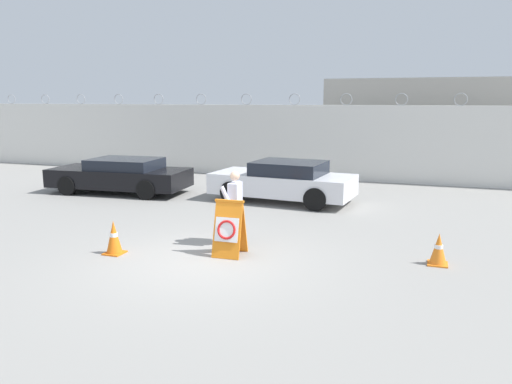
# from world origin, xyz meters

# --- Properties ---
(ground_plane) EXTENTS (90.00, 90.00, 0.00)m
(ground_plane) POSITION_xyz_m (0.00, 0.00, 0.00)
(ground_plane) COLOR gray
(perimeter_wall) EXTENTS (36.00, 0.30, 3.41)m
(perimeter_wall) POSITION_xyz_m (-0.00, 11.15, 1.48)
(perimeter_wall) COLOR silver
(perimeter_wall) RESTS_ON ground_plane
(building_block) EXTENTS (7.87, 6.35, 4.04)m
(building_block) POSITION_xyz_m (3.69, 16.20, 2.02)
(building_block) COLOR #B2ADA3
(building_block) RESTS_ON ground_plane
(barricade_sign) EXTENTS (0.63, 0.66, 1.17)m
(barricade_sign) POSITION_xyz_m (0.38, 0.60, 0.58)
(barricade_sign) COLOR orange
(barricade_sign) RESTS_ON ground_plane
(security_guard) EXTENTS (0.37, 0.62, 1.65)m
(security_guard) POSITION_xyz_m (0.21, 1.38, 0.91)
(security_guard) COLOR #232838
(security_guard) RESTS_ON ground_plane
(traffic_cone_near) EXTENTS (0.38, 0.38, 0.63)m
(traffic_cone_near) POSITION_xyz_m (4.48, 1.38, 0.31)
(traffic_cone_near) COLOR orange
(traffic_cone_near) RESTS_ON ground_plane
(traffic_cone_mid) EXTENTS (0.39, 0.39, 0.71)m
(traffic_cone_mid) POSITION_xyz_m (-1.93, -0.10, 0.35)
(traffic_cone_mid) COLOR orange
(traffic_cone_mid) RESTS_ON ground_plane
(parked_car_front_coupe) EXTENTS (4.84, 2.21, 1.19)m
(parked_car_front_coupe) POSITION_xyz_m (-5.79, 5.87, 0.61)
(parked_car_front_coupe) COLOR black
(parked_car_front_coupe) RESTS_ON ground_plane
(parked_car_rear_sedan) EXTENTS (4.56, 2.28, 1.28)m
(parked_car_rear_sedan) POSITION_xyz_m (-0.07, 6.27, 0.65)
(parked_car_rear_sedan) COLOR black
(parked_car_rear_sedan) RESTS_ON ground_plane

